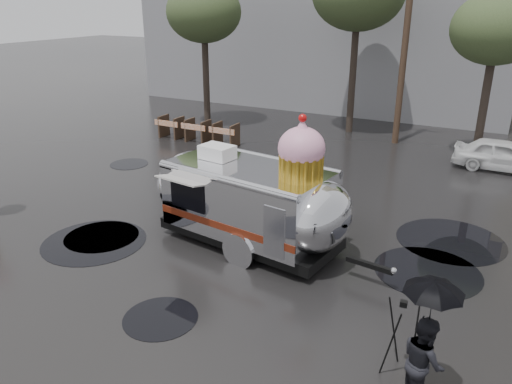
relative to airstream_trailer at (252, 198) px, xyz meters
The scene contains 10 objects.
ground 2.92m from the airstream_trailer, 125.84° to the right, with size 120.00×120.00×0.00m, color black.
puddles 1.35m from the airstream_trailer, 53.06° to the left, with size 14.45×9.11×0.01m.
utility_pole 12.38m from the airstream_trailer, 85.29° to the left, with size 1.60×0.28×9.00m.
tree_left 14.44m from the airstream_trailer, 128.03° to the left, with size 3.64×3.64×6.95m.
tree_right 12.35m from the airstream_trailer, 67.65° to the left, with size 3.36×3.36×6.42m.
barricade_row 10.60m from the airstream_trailer, 131.97° to the left, with size 4.30×0.80×1.00m.
airstream_trailer is the anchor object (origin of this frame).
person_right 6.25m from the airstream_trailer, 35.84° to the right, with size 0.78×0.43×1.62m, color black.
umbrella_black 6.26m from the airstream_trailer, 35.84° to the right, with size 1.13×1.13×2.32m.
tripod 5.54m from the airstream_trailer, 34.27° to the right, with size 0.56×0.61×1.47m.
Camera 1 is at (7.21, -8.39, 6.17)m, focal length 35.00 mm.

